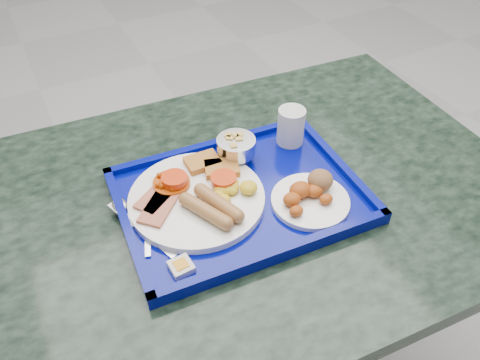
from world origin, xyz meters
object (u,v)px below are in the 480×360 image
Objects in this scene: table at (238,252)px; juice_cup at (291,125)px; main_plate at (200,195)px; tray at (240,197)px; bread_plate at (311,195)px; fruit_bowl at (236,146)px.

table is 0.33m from juice_cup.
tray is at bearing -16.77° from main_plate.
bread_plate is 1.83× the size of juice_cup.
juice_cup is (0.26, 0.08, 0.03)m from main_plate.
tray is 0.08m from main_plate.
bread_plate is (0.11, -0.10, 0.23)m from table.
tray is at bearing -106.72° from table.
main_plate is at bearing 163.23° from tray.
tray is 0.22m from juice_cup.
juice_cup is at bearing 16.92° from main_plate.
table is 0.24m from main_plate.
tray reaches higher than table.
bread_plate is 0.20m from juice_cup.
bread_plate is (0.12, -0.08, 0.02)m from tray.
bread_plate reaches higher than main_plate.
main_plate is at bearing -163.08° from juice_cup.
juice_cup is (0.18, 0.08, 0.26)m from table.
bread_plate is at bearing -34.90° from tray.
tray is at bearing -150.79° from juice_cup.
bread_plate is at bearing -68.17° from fruit_bowl.
bread_plate reaches higher than table.
juice_cup reaches higher than tray.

